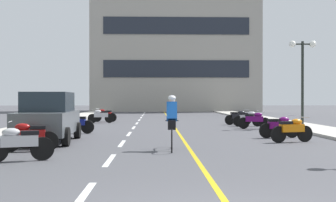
# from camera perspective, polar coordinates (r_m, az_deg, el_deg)

# --- Properties ---
(ground_plane) EXTENTS (140.00, 140.00, 0.00)m
(ground_plane) POSITION_cam_1_polar(r_m,az_deg,el_deg) (25.88, 0.08, -3.18)
(ground_plane) COLOR #47474C
(curb_left) EXTENTS (2.40, 72.00, 0.12)m
(curb_left) POSITION_cam_1_polar(r_m,az_deg,el_deg) (29.55, -14.22, -2.64)
(curb_left) COLOR #B7B2A8
(curb_left) RESTS_ON ground
(curb_right) EXTENTS (2.40, 72.00, 0.12)m
(curb_right) POSITION_cam_1_polar(r_m,az_deg,el_deg) (29.95, 13.81, -2.60)
(curb_right) COLOR #B7B2A8
(curb_right) RESTS_ON ground
(lane_dash_0) EXTENTS (0.14, 2.20, 0.01)m
(lane_dash_0) POSITION_cam_1_polar(r_m,az_deg,el_deg) (7.10, -11.50, -12.59)
(lane_dash_0) COLOR silver
(lane_dash_0) RESTS_ON ground
(lane_dash_1) EXTENTS (0.14, 2.20, 0.01)m
(lane_dash_1) POSITION_cam_1_polar(r_m,az_deg,el_deg) (10.99, -7.94, -7.96)
(lane_dash_1) COLOR silver
(lane_dash_1) RESTS_ON ground
(lane_dash_2) EXTENTS (0.14, 2.20, 0.01)m
(lane_dash_2) POSITION_cam_1_polar(r_m,az_deg,el_deg) (14.95, -6.28, -5.76)
(lane_dash_2) COLOR silver
(lane_dash_2) RESTS_ON ground
(lane_dash_3) EXTENTS (0.14, 2.20, 0.01)m
(lane_dash_3) POSITION_cam_1_polar(r_m,az_deg,el_deg) (18.92, -5.32, -4.47)
(lane_dash_3) COLOR silver
(lane_dash_3) RESTS_ON ground
(lane_dash_4) EXTENTS (0.14, 2.20, 0.01)m
(lane_dash_4) POSITION_cam_1_polar(r_m,az_deg,el_deg) (22.90, -4.70, -3.63)
(lane_dash_4) COLOR silver
(lane_dash_4) RESTS_ON ground
(lane_dash_5) EXTENTS (0.14, 2.20, 0.01)m
(lane_dash_5) POSITION_cam_1_polar(r_m,az_deg,el_deg) (26.89, -4.26, -3.04)
(lane_dash_5) COLOR silver
(lane_dash_5) RESTS_ON ground
(lane_dash_6) EXTENTS (0.14, 2.20, 0.01)m
(lane_dash_6) POSITION_cam_1_polar(r_m,az_deg,el_deg) (30.88, -3.93, -2.61)
(lane_dash_6) COLOR silver
(lane_dash_6) RESTS_ON ground
(lane_dash_7) EXTENTS (0.14, 2.20, 0.01)m
(lane_dash_7) POSITION_cam_1_polar(r_m,az_deg,el_deg) (34.87, -3.68, -2.27)
(lane_dash_7) COLOR silver
(lane_dash_7) RESTS_ON ground
(lane_dash_8) EXTENTS (0.14, 2.20, 0.01)m
(lane_dash_8) POSITION_cam_1_polar(r_m,az_deg,el_deg) (38.87, -3.49, -2.00)
(lane_dash_8) COLOR silver
(lane_dash_8) RESTS_ON ground
(lane_dash_9) EXTENTS (0.14, 2.20, 0.01)m
(lane_dash_9) POSITION_cam_1_polar(r_m,az_deg,el_deg) (42.86, -3.32, -1.78)
(lane_dash_9) COLOR silver
(lane_dash_9) RESTS_ON ground
(lane_dash_10) EXTENTS (0.14, 2.20, 0.01)m
(lane_dash_10) POSITION_cam_1_polar(r_m,az_deg,el_deg) (46.86, -3.19, -1.60)
(lane_dash_10) COLOR silver
(lane_dash_10) RESTS_ON ground
(lane_dash_11) EXTENTS (0.14, 2.20, 0.01)m
(lane_dash_11) POSITION_cam_1_polar(r_m,az_deg,el_deg) (50.85, -3.08, -1.45)
(lane_dash_11) COLOR silver
(lane_dash_11) RESTS_ON ground
(centre_line_yellow) EXTENTS (0.12, 66.00, 0.01)m
(centre_line_yellow) POSITION_cam_1_polar(r_m,az_deg,el_deg) (28.88, 0.39, -2.81)
(centre_line_yellow) COLOR gold
(centre_line_yellow) RESTS_ON ground
(office_building) EXTENTS (20.68, 6.76, 17.10)m
(office_building) POSITION_cam_1_polar(r_m,az_deg,el_deg) (53.65, 0.99, 7.79)
(office_building) COLOR #9E998E
(office_building) RESTS_ON ground
(street_lamp_mid) EXTENTS (1.46, 0.36, 4.56)m
(street_lamp_mid) POSITION_cam_1_polar(r_m,az_deg,el_deg) (23.61, 17.83, 4.98)
(street_lamp_mid) COLOR black
(street_lamp_mid) RESTS_ON curb_right
(parked_car_near) EXTENTS (2.09, 4.28, 1.82)m
(parked_car_near) POSITION_cam_1_polar(r_m,az_deg,el_deg) (15.83, -15.95, -2.11)
(parked_car_near) COLOR black
(parked_car_near) RESTS_ON ground
(motorcycle_1) EXTENTS (1.65, 0.77, 0.92)m
(motorcycle_1) POSITION_cam_1_polar(r_m,az_deg,el_deg) (11.25, -19.61, -5.38)
(motorcycle_1) COLOR black
(motorcycle_1) RESTS_ON ground
(motorcycle_2) EXTENTS (1.69, 0.62, 0.92)m
(motorcycle_2) POSITION_cam_1_polar(r_m,az_deg,el_deg) (13.23, -18.38, -4.52)
(motorcycle_2) COLOR black
(motorcycle_2) RESTS_ON ground
(motorcycle_3) EXTENTS (1.66, 0.72, 0.92)m
(motorcycle_3) POSITION_cam_1_polar(r_m,az_deg,el_deg) (15.86, 16.53, -3.71)
(motorcycle_3) COLOR black
(motorcycle_3) RESTS_ON ground
(motorcycle_4) EXTENTS (1.70, 0.60, 0.92)m
(motorcycle_4) POSITION_cam_1_polar(r_m,az_deg,el_deg) (17.48, 14.94, -3.34)
(motorcycle_4) COLOR black
(motorcycle_4) RESTS_ON ground
(motorcycle_5) EXTENTS (1.70, 0.60, 0.92)m
(motorcycle_5) POSITION_cam_1_polar(r_m,az_deg,el_deg) (19.47, -12.50, -2.96)
(motorcycle_5) COLOR black
(motorcycle_5) RESTS_ON ground
(motorcycle_6) EXTENTS (1.70, 0.60, 0.92)m
(motorcycle_6) POSITION_cam_1_polar(r_m,az_deg,el_deg) (22.41, 11.68, -2.52)
(motorcycle_6) COLOR black
(motorcycle_6) RESTS_ON ground
(motorcycle_7) EXTENTS (1.70, 0.60, 0.92)m
(motorcycle_7) POSITION_cam_1_polar(r_m,az_deg,el_deg) (24.25, 10.83, -2.31)
(motorcycle_7) COLOR black
(motorcycle_7) RESTS_ON ground
(motorcycle_8) EXTENTS (1.69, 0.62, 0.92)m
(motorcycle_8) POSITION_cam_1_polar(r_m,az_deg,el_deg) (25.75, 9.56, -2.15)
(motorcycle_8) COLOR black
(motorcycle_8) RESTS_ON ground
(motorcycle_9) EXTENTS (1.68, 0.65, 0.92)m
(motorcycle_9) POSITION_cam_1_polar(r_m,az_deg,el_deg) (27.52, -9.14, -1.99)
(motorcycle_9) COLOR black
(motorcycle_9) RESTS_ON ground
(motorcycle_10) EXTENTS (1.67, 0.70, 0.92)m
(motorcycle_10) POSITION_cam_1_polar(r_m,az_deg,el_deg) (29.03, -8.62, -1.87)
(motorcycle_10) COLOR black
(motorcycle_10) RESTS_ON ground
(cyclist_rider) EXTENTS (0.42, 1.77, 1.71)m
(cyclist_rider) POSITION_cam_1_polar(r_m,az_deg,el_deg) (12.86, 0.53, -2.79)
(cyclist_rider) COLOR black
(cyclist_rider) RESTS_ON ground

